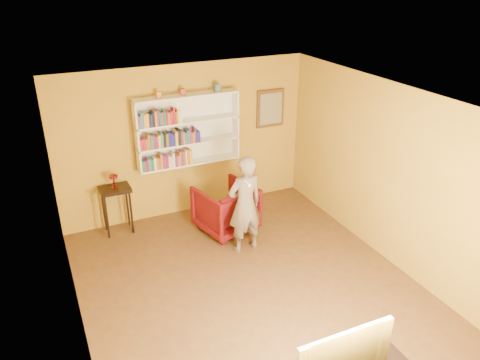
{
  "coord_description": "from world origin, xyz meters",
  "views": [
    {
      "loc": [
        -2.39,
        -4.9,
        4.18
      ],
      "look_at": [
        0.24,
        0.75,
        1.29
      ],
      "focal_mm": 35.0,
      "sensor_mm": 36.0,
      "label": 1
    }
  ],
  "objects_px": {
    "bookshelf": "(187,129)",
    "person": "(245,205)",
    "ruby_lustre": "(113,178)",
    "console_table": "(115,196)",
    "television": "(338,349)",
    "armchair": "(226,208)"
  },
  "relations": [
    {
      "from": "armchair",
      "to": "ruby_lustre",
      "type": "bearing_deg",
      "value": -36.45
    },
    {
      "from": "ruby_lustre",
      "to": "armchair",
      "type": "xyz_separation_m",
      "value": [
        1.68,
        -0.71,
        -0.59
      ]
    },
    {
      "from": "console_table",
      "to": "ruby_lustre",
      "type": "xyz_separation_m",
      "value": [
        -0.0,
        0.0,
        0.32
      ]
    },
    {
      "from": "ruby_lustre",
      "to": "person",
      "type": "distance_m",
      "value": 2.22
    },
    {
      "from": "console_table",
      "to": "armchair",
      "type": "height_order",
      "value": "console_table"
    },
    {
      "from": "armchair",
      "to": "console_table",
      "type": "bearing_deg",
      "value": -36.45
    },
    {
      "from": "television",
      "to": "bookshelf",
      "type": "bearing_deg",
      "value": 89.23
    },
    {
      "from": "bookshelf",
      "to": "ruby_lustre",
      "type": "bearing_deg",
      "value": -173.25
    },
    {
      "from": "television",
      "to": "console_table",
      "type": "bearing_deg",
      "value": 105.98
    },
    {
      "from": "console_table",
      "to": "television",
      "type": "relative_size",
      "value": 0.8
    },
    {
      "from": "person",
      "to": "television",
      "type": "distance_m",
      "value": 3.14
    },
    {
      "from": "ruby_lustre",
      "to": "television",
      "type": "xyz_separation_m",
      "value": [
        1.22,
        -4.5,
        -0.16
      ]
    },
    {
      "from": "ruby_lustre",
      "to": "armchair",
      "type": "height_order",
      "value": "ruby_lustre"
    },
    {
      "from": "console_table",
      "to": "bookshelf",
      "type": "bearing_deg",
      "value": 6.75
    },
    {
      "from": "ruby_lustre",
      "to": "television",
      "type": "relative_size",
      "value": 0.24
    },
    {
      "from": "bookshelf",
      "to": "television",
      "type": "relative_size",
      "value": 1.75
    },
    {
      "from": "console_table",
      "to": "television",
      "type": "xyz_separation_m",
      "value": [
        1.22,
        -4.5,
        0.16
      ]
    },
    {
      "from": "ruby_lustre",
      "to": "person",
      "type": "bearing_deg",
      "value": -39.32
    },
    {
      "from": "ruby_lustre",
      "to": "armchair",
      "type": "bearing_deg",
      "value": -22.94
    },
    {
      "from": "console_table",
      "to": "ruby_lustre",
      "type": "height_order",
      "value": "ruby_lustre"
    },
    {
      "from": "bookshelf",
      "to": "person",
      "type": "xyz_separation_m",
      "value": [
        0.37,
        -1.56,
        -0.79
      ]
    },
    {
      "from": "person",
      "to": "ruby_lustre",
      "type": "bearing_deg",
      "value": -44.68
    }
  ]
}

